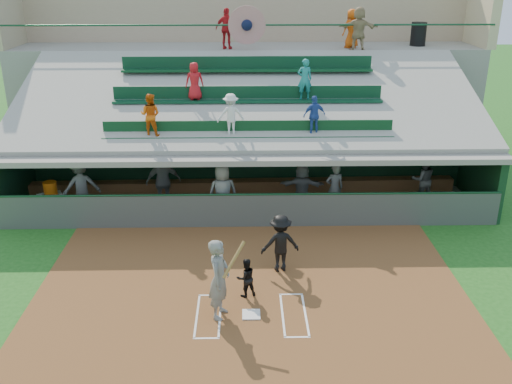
{
  "coord_description": "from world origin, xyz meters",
  "views": [
    {
      "loc": [
        -0.13,
        -11.59,
        7.81
      ],
      "look_at": [
        0.19,
        3.5,
        1.8
      ],
      "focal_mm": 40.0,
      "sensor_mm": 36.0,
      "label": 1
    }
  ],
  "objects_px": {
    "home_plate": "(251,314)",
    "white_table": "(51,204)",
    "catcher": "(246,278)",
    "trash_bin": "(418,34)",
    "batter_at_plate": "(219,279)",
    "water_cooler": "(50,188)"
  },
  "relations": [
    {
      "from": "catcher",
      "to": "batter_at_plate",
      "type": "bearing_deg",
      "value": 33.95
    },
    {
      "from": "catcher",
      "to": "water_cooler",
      "type": "distance_m",
      "value": 8.35
    },
    {
      "from": "catcher",
      "to": "trash_bin",
      "type": "xyz_separation_m",
      "value": [
        7.46,
        12.47,
        4.55
      ]
    },
    {
      "from": "home_plate",
      "to": "trash_bin",
      "type": "distance_m",
      "value": 16.05
    },
    {
      "from": "home_plate",
      "to": "water_cooler",
      "type": "bearing_deg",
      "value": 136.97
    },
    {
      "from": "trash_bin",
      "to": "catcher",
      "type": "bearing_deg",
      "value": -120.89
    },
    {
      "from": "home_plate",
      "to": "water_cooler",
      "type": "relative_size",
      "value": 0.98
    },
    {
      "from": "white_table",
      "to": "water_cooler",
      "type": "bearing_deg",
      "value": 9.23
    },
    {
      "from": "home_plate",
      "to": "white_table",
      "type": "distance_m",
      "value": 9.04
    },
    {
      "from": "home_plate",
      "to": "trash_bin",
      "type": "bearing_deg",
      "value": 61.2
    },
    {
      "from": "white_table",
      "to": "water_cooler",
      "type": "xyz_separation_m",
      "value": [
        0.05,
        0.03,
        0.56
      ]
    },
    {
      "from": "batter_at_plate",
      "to": "trash_bin",
      "type": "relative_size",
      "value": 2.05
    },
    {
      "from": "home_plate",
      "to": "white_table",
      "type": "xyz_separation_m",
      "value": [
        -6.64,
        6.12,
        0.34
      ]
    },
    {
      "from": "white_table",
      "to": "catcher",
      "type": "bearing_deg",
      "value": -63.69
    },
    {
      "from": "catcher",
      "to": "white_table",
      "type": "xyz_separation_m",
      "value": [
        -6.52,
        5.24,
        -0.16
      ]
    },
    {
      "from": "catcher",
      "to": "white_table",
      "type": "distance_m",
      "value": 8.36
    },
    {
      "from": "home_plate",
      "to": "water_cooler",
      "type": "height_order",
      "value": "water_cooler"
    },
    {
      "from": "batter_at_plate",
      "to": "water_cooler",
      "type": "xyz_separation_m",
      "value": [
        -5.85,
        6.14,
        -0.08
      ]
    },
    {
      "from": "batter_at_plate",
      "to": "water_cooler",
      "type": "bearing_deg",
      "value": 133.61
    },
    {
      "from": "home_plate",
      "to": "batter_at_plate",
      "type": "xyz_separation_m",
      "value": [
        -0.74,
        0.01,
        0.99
      ]
    },
    {
      "from": "white_table",
      "to": "trash_bin",
      "type": "distance_m",
      "value": 16.43
    },
    {
      "from": "white_table",
      "to": "home_plate",
      "type": "bearing_deg",
      "value": -67.55
    }
  ]
}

